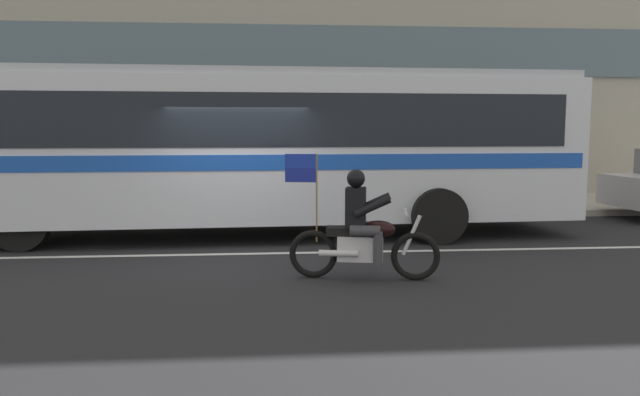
# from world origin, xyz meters

# --- Properties ---
(ground_plane) EXTENTS (60.00, 60.00, 0.00)m
(ground_plane) POSITION_xyz_m (0.00, 0.00, 0.00)
(ground_plane) COLOR black
(sidewalk_curb) EXTENTS (28.00, 3.80, 0.15)m
(sidewalk_curb) POSITION_xyz_m (0.00, 5.10, 0.07)
(sidewalk_curb) COLOR #A39E93
(sidewalk_curb) RESTS_ON ground_plane
(lane_center_stripe) EXTENTS (26.60, 0.14, 0.01)m
(lane_center_stripe) POSITION_xyz_m (0.00, -0.60, 0.00)
(lane_center_stripe) COLOR silver
(lane_center_stripe) RESTS_ON ground_plane
(transit_bus) EXTENTS (12.86, 3.11, 3.22)m
(transit_bus) POSITION_xyz_m (0.15, 1.19, 1.88)
(transit_bus) COLOR silver
(transit_bus) RESTS_ON ground_plane
(motorcycle_with_rider) EXTENTS (2.16, 0.72, 1.78)m
(motorcycle_with_rider) POSITION_xyz_m (1.84, -2.49, 0.67)
(motorcycle_with_rider) COLOR black
(motorcycle_with_rider) RESTS_ON ground_plane
(fire_hydrant) EXTENTS (0.22, 0.30, 0.75)m
(fire_hydrant) POSITION_xyz_m (0.67, 3.67, 0.52)
(fire_hydrant) COLOR #4C8C3F
(fire_hydrant) RESTS_ON sidewalk_curb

